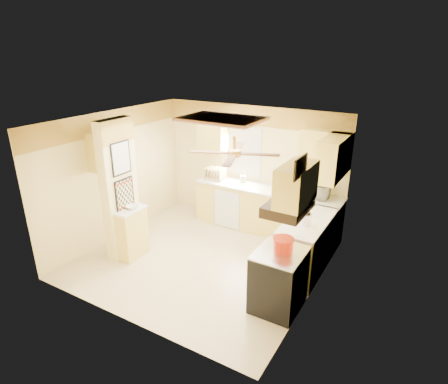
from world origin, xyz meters
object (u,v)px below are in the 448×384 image
Objects in this scene: bowl at (132,207)px; kettle at (307,219)px; dutch_oven at (283,245)px; microwave at (315,190)px; stove at (279,280)px.

bowl is 0.92× the size of kettle.
kettle is (0.04, 0.89, 0.03)m from dutch_oven.
kettle is (0.25, -1.23, -0.03)m from microwave.
bowl is (-2.80, 0.04, 0.51)m from stove.
bowl is at bearing -162.50° from kettle.
kettle is (2.85, 0.90, 0.08)m from bowl.
microwave is at bearing 101.63° from kettle.
dutch_oven is (0.02, 0.05, 0.56)m from stove.
microwave is 3.37m from bowl.
microwave is 1.26m from kettle.
microwave reaches higher than dutch_oven.
bowl is 2.99m from kettle.
dutch_oven is 1.32× the size of kettle.
dutch_oven is at bearing -92.39° from kettle.
stove is at bearing -109.95° from dutch_oven.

